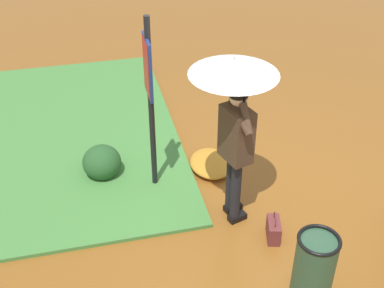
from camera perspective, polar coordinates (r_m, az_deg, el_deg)
ground_plane at (r=6.35m, az=6.54°, el=-7.42°), size 18.00×18.00×0.00m
grass_verge at (r=7.87m, az=-16.66°, el=0.65°), size 4.80×4.00×0.05m
person_with_umbrella at (r=5.41m, az=4.84°, el=4.84°), size 0.96×0.96×2.04m
info_sign_post at (r=5.91m, az=-4.81°, el=6.36°), size 0.44×0.07×2.30m
handbag at (r=5.96m, az=9.14°, el=-9.44°), size 0.33×0.21×0.37m
trash_bin at (r=5.22m, az=13.49°, el=-13.50°), size 0.42×0.42×0.83m
shrub_cluster at (r=6.84m, az=-9.97°, el=-1.96°), size 0.56×0.51×0.46m
leaf_pile_near_person at (r=6.94m, az=2.15°, el=-2.17°), size 0.71×0.57×0.16m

